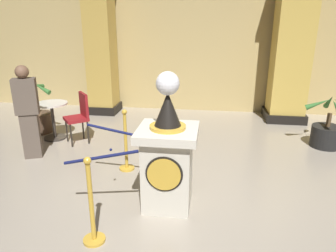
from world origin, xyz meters
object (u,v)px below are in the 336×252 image
Objects in this scene: cafe_table at (53,116)px; bystander_guest at (28,111)px; pedestal_clock at (168,157)px; potted_palm_right at (327,132)px; stanchion_far at (92,214)px; cafe_chair_red at (80,114)px; potted_palm_left at (38,119)px; stanchion_near at (126,149)px.

bystander_guest is at bearing -85.84° from cafe_table.
pedestal_clock is 3.29m from cafe_table.
cafe_table is at bearing -176.46° from potted_palm_right.
pedestal_clock is 1.73× the size of stanchion_far.
potted_palm_right reaches higher than cafe_chair_red.
potted_palm_left is 1.24m from cafe_chair_red.
stanchion_far reaches higher than cafe_chair_red.
cafe_table is at bearing 147.76° from stanchion_near.
stanchion_far is 4.59m from potted_palm_right.
stanchion_near is at bearing 131.11° from pedestal_clock.
potted_palm_right is (5.74, 0.00, -0.01)m from potted_palm_left.
cafe_table is at bearing 170.50° from cafe_chair_red.
cafe_table is at bearing -31.52° from potted_palm_left.
potted_palm_left is 0.71× the size of bystander_guest.
stanchion_far is at bearing -64.94° from cafe_chair_red.
stanchion_near is at bearing -32.24° from cafe_table.
potted_palm_right is (3.43, 1.45, -0.06)m from stanchion_near.
cafe_table is (-5.22, -0.32, 0.19)m from potted_palm_right.
pedestal_clock is 1.53× the size of potted_palm_left.
stanchion_near is 2.73m from potted_palm_left.
bystander_guest is (-1.72, 0.23, 0.49)m from stanchion_near.
potted_palm_right is at bearing 3.54° from cafe_table.
potted_palm_right reaches higher than cafe_table.
bystander_guest is (-2.51, 1.14, 0.16)m from pedestal_clock.
potted_palm_left reaches higher than stanchion_far.
stanchion_far is 3.42m from cafe_table.
stanchion_far reaches higher than cafe_table.
pedestal_clock reaches higher than bystander_guest.
pedestal_clock reaches higher than stanchion_far.
potted_palm_right is at bearing 43.64° from stanchion_far.
cafe_table is (-0.06, 0.89, -0.36)m from bystander_guest.
stanchion_near is 0.99× the size of potted_palm_right.
stanchion_far is at bearing -136.36° from potted_palm_right.
bystander_guest reaches higher than cafe_chair_red.
potted_palm_right is at bearing 0.01° from potted_palm_left.
potted_palm_left is (-2.42, 3.17, -0.05)m from stanchion_far.
pedestal_clock is 2.34× the size of cafe_table.
bystander_guest reaches higher than potted_palm_right.
bystander_guest reaches higher than cafe_table.
potted_palm_left is at bearing -179.99° from potted_palm_right.
pedestal_clock is at bearing -37.21° from potted_palm_left.
cafe_table is at bearing 123.60° from stanchion_far.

